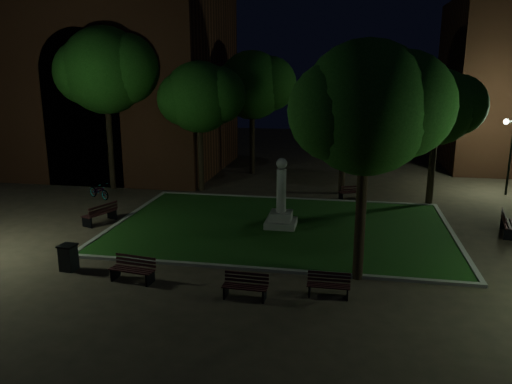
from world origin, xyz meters
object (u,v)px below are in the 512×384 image
Objects in this scene: bench_west_near at (133,270)px; bench_left_side at (101,214)px; bench_near_right at (329,286)px; monument at (281,208)px; bench_near_left at (245,287)px; bench_far_side at (353,193)px; trash_bin at (68,257)px; bench_right_side at (509,224)px; bicycle at (99,191)px.

bench_left_side reaches higher than bench_west_near.
bench_near_right is 0.85× the size of bench_west_near.
bench_near_right is (2.45, -6.72, -0.60)m from monument.
bench_near_left is 0.90× the size of bench_west_near.
bench_far_side is 15.82m from trash_bin.
monument is 1.95× the size of bench_far_side.
trash_bin is at bearing 123.18° from bench_right_side.
monument is 1.84× the size of bicycle.
trash_bin is (-6.80, 1.05, 0.12)m from bench_near_left.
monument reaches higher than bench_left_side.
bench_near_left is at bearing 139.17° from bench_right_side.
bench_west_near is 7.29m from bench_left_side.
bench_right_side reaches higher than trash_bin.
bench_left_side reaches higher than bicycle.
bench_near_left is 1.51× the size of trash_bin.
monument is at bearing 42.10° from trash_bin.
bench_near_left is at bearing 72.56° from bench_left_side.
trash_bin reaches higher than bench_near_left.
bench_near_left is 2.69m from bench_near_right.
bench_near_left is at bearing -106.92° from bicycle.
bench_left_side is at bearing 144.27° from bench_near_left.
monument is 1.73× the size of bench_left_side.
bench_near_left is (-0.17, -7.34, -0.58)m from monument.
bench_far_side is (3.46, 13.09, 0.02)m from bench_near_left.
bench_far_side is at bearing -52.25° from bicycle.
bench_left_side is (-10.97, 5.88, 0.09)m from bench_near_right.
trash_bin is at bearing -137.90° from monument.
trash_bin reaches higher than bicycle.
bench_right_side is at bearing -68.61° from bicycle.
monument is 10.07m from bench_right_side.
monument reaches higher than bench_west_near.
trash_bin is at bearing 36.33° from bench_left_side.
bicycle is at bearing 93.26° from bench_right_side.
bench_left_side is (-8.52, -0.84, -0.50)m from monument.
bench_left_side is at bearing 133.86° from bench_west_near.
bench_left_side reaches higher than bench_far_side.
trash_bin is at bearing 173.44° from bench_near_left.
bench_right_side reaches higher than bicycle.
bicycle is (-10.81, 3.45, -0.50)m from monument.
bench_right_side is (10.02, 0.86, -0.48)m from monument.
bench_west_near reaches higher than bench_far_side.
monument is 2.31× the size of bench_near_right.
bench_west_near is at bearing -122.21° from monument.
bench_right_side reaches higher than bench_near_right.
bicycle reaches higher than bench_near_left.
bench_west_near is (-4.09, 0.58, 0.03)m from bench_near_left.
bicycle is at bearing -12.86° from bench_far_side.
bench_near_left is 13.54m from bench_far_side.
bench_right_side is at bearing 45.12° from bench_near_right.
monument is 6.65m from bench_far_side.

